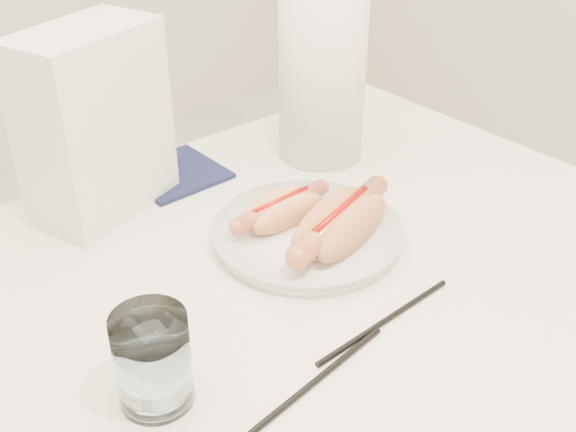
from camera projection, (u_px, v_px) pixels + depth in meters
table at (251, 335)px, 0.87m from camera, size 1.20×0.80×0.75m
plate at (307, 236)px, 0.93m from camera, size 0.30×0.30×0.02m
hotdog_left at (281, 210)px, 0.93m from camera, size 0.15×0.06×0.04m
hotdog_right at (340, 224)px, 0.89m from camera, size 0.20×0.12×0.06m
water_glass at (153, 360)px, 0.67m from camera, size 0.07×0.07×0.10m
chopstick_near at (312, 383)px, 0.71m from camera, size 0.22×0.03×0.01m
chopstick_far at (385, 321)px, 0.80m from camera, size 0.21×0.01×0.01m
napkin_box at (95, 124)px, 0.95m from camera, size 0.22×0.17×0.26m
navy_napkin at (174, 174)px, 1.09m from camera, size 0.14×0.14×0.01m
paper_towel_roll at (322, 65)px, 1.08m from camera, size 0.15×0.15×0.30m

